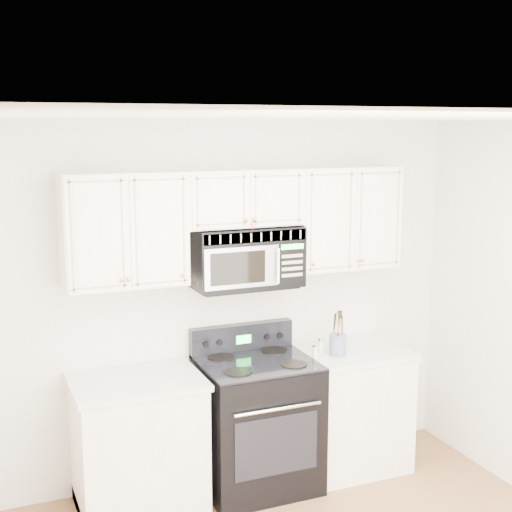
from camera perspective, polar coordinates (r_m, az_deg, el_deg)
room at (r=3.71m, az=7.83°, el=-9.61°), size 3.51×3.51×2.61m
base_cabinet_left at (r=5.02m, az=-9.39°, el=-14.94°), size 0.86×0.65×0.92m
base_cabinet_right at (r=5.56m, az=7.25°, el=-12.30°), size 0.86×0.65×0.92m
range at (r=5.22m, az=0.05°, el=-13.10°), size 0.79×0.72×1.13m
upper_cabinets at (r=4.96m, az=-1.26°, el=3.09°), size 2.44×0.37×0.75m
microwave at (r=4.98m, az=-0.81°, el=-0.05°), size 0.76×0.43×0.42m
utensil_crock at (r=5.24m, az=6.56°, el=-6.96°), size 0.12×0.12×0.33m
shaker_salt at (r=5.16m, az=4.77°, el=-7.61°), size 0.04×0.04×0.11m
shaker_pepper at (r=5.29m, az=5.21°, el=-7.11°), size 0.05×0.05×0.11m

